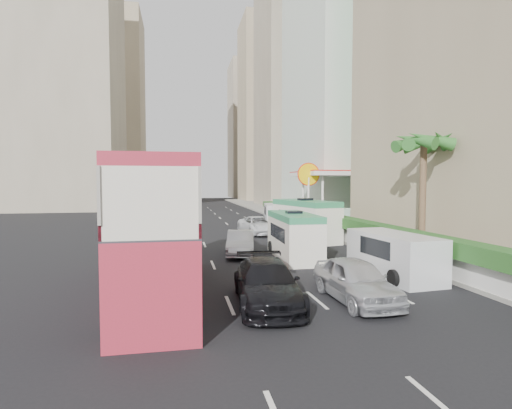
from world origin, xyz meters
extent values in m
plane|color=black|center=(0.00, 0.00, 0.00)|extent=(200.00, 200.00, 0.00)
cube|color=#B52A3E|center=(-6.00, 0.00, 2.53)|extent=(2.50, 11.00, 5.06)
imported|color=silver|center=(-1.75, 7.52, 0.00)|extent=(2.27, 4.60, 1.45)
imported|color=silver|center=(0.93, -2.40, 0.00)|extent=(1.97, 4.62, 1.56)
imported|color=black|center=(-2.31, -2.16, 0.00)|extent=(2.56, 5.41, 1.52)
imported|color=silver|center=(1.23, 16.99, 0.00)|extent=(3.09, 5.55, 1.47)
cube|color=silver|center=(1.08, 6.03, 1.28)|extent=(2.14, 5.85, 2.57)
cube|color=silver|center=(4.01, 12.97, 1.49)|extent=(3.56, 7.04, 2.98)
cube|color=silver|center=(4.26, 0.79, 0.99)|extent=(2.41, 5.12, 1.99)
cube|color=silver|center=(4.42, 24.06, 1.06)|extent=(2.94, 5.57, 2.12)
cube|color=#99968C|center=(9.00, 25.00, 0.09)|extent=(6.00, 120.00, 0.18)
cube|color=silver|center=(6.20, 14.00, 0.68)|extent=(0.30, 44.00, 1.00)
cube|color=#2D6626|center=(6.20, 14.00, 1.53)|extent=(1.10, 44.00, 0.70)
cylinder|color=brown|center=(7.80, 4.00, 3.38)|extent=(0.36, 0.36, 6.40)
cube|color=silver|center=(10.00, 23.00, 2.75)|extent=(6.50, 8.00, 5.50)
cube|color=#B0A38B|center=(18.00, 58.00, 25.00)|extent=(16.00, 16.00, 50.00)
cube|color=tan|center=(17.00, 82.00, 22.00)|extent=(14.00, 14.00, 44.00)
cube|color=#B0A38B|center=(17.00, 104.00, 20.00)|extent=(14.00, 14.00, 40.00)
cube|color=#B0A38B|center=(-24.00, 55.00, 26.00)|extent=(18.00, 18.00, 52.00)
cube|color=tan|center=(-22.00, 90.00, 23.00)|extent=(16.00, 16.00, 46.00)
camera|label=1|loc=(-5.31, -15.68, 4.28)|focal=28.00mm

